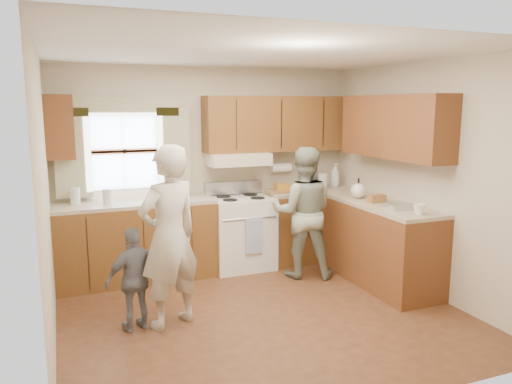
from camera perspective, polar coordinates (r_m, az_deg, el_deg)
name	(u,v)px	position (r m, az deg, el deg)	size (l,w,h in m)	color
room	(262,189)	(4.74, 0.66, 0.34)	(3.80, 3.80, 3.80)	#472316
kitchen_fixtures	(275,206)	(6.02, 2.17, -1.59)	(3.80, 2.25, 2.15)	#4F2E11
stove	(240,231)	(6.32, -1.79, -4.50)	(0.76, 0.67, 1.07)	silver
woman_left	(169,237)	(4.64, -9.90, -5.10)	(0.62, 0.41, 1.70)	beige
woman_right	(303,212)	(5.95, 5.41, -2.34)	(0.76, 0.59, 1.56)	#233E26
child	(135,279)	(4.72, -13.63, -9.64)	(0.56, 0.23, 0.96)	slate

